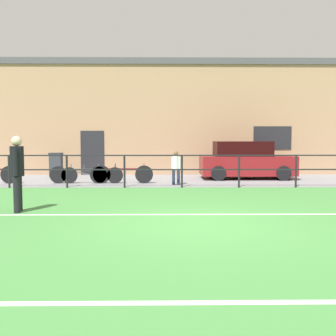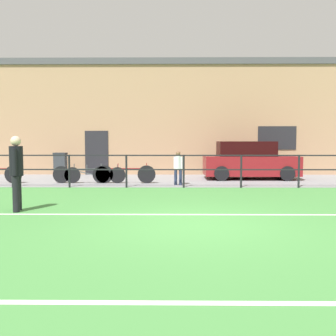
% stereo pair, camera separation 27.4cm
% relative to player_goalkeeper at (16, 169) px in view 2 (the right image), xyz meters
% --- Properties ---
extents(ground, '(60.00, 44.00, 0.04)m').
position_rel_player_goalkeeper_xyz_m(ground, '(4.01, -1.40, -1.01)').
color(ground, '#478C42').
extents(field_line_touchline, '(36.00, 0.11, 0.00)m').
position_rel_player_goalkeeper_xyz_m(field_line_touchline, '(4.01, -0.38, -0.99)').
color(field_line_touchline, white).
rests_on(field_line_touchline, ground).
extents(field_line_hash, '(36.00, 0.11, 0.00)m').
position_rel_player_goalkeeper_xyz_m(field_line_hash, '(4.01, -5.13, -0.99)').
color(field_line_hash, white).
rests_on(field_line_hash, ground).
extents(pavement_strip, '(48.00, 5.00, 0.02)m').
position_rel_player_goalkeeper_xyz_m(pavement_strip, '(4.01, 7.10, -0.98)').
color(pavement_strip, gray).
rests_on(pavement_strip, ground).
extents(perimeter_fence, '(36.07, 0.07, 1.15)m').
position_rel_player_goalkeeper_xyz_m(perimeter_fence, '(4.01, 4.60, -0.25)').
color(perimeter_fence, black).
rests_on(perimeter_fence, ground).
extents(clubhouse_facade, '(28.00, 2.56, 5.50)m').
position_rel_player_goalkeeper_xyz_m(clubhouse_facade, '(4.01, 10.80, 1.77)').
color(clubhouse_facade, tan).
rests_on(clubhouse_facade, ground).
extents(player_goalkeeper, '(0.31, 0.47, 1.75)m').
position_rel_player_goalkeeper_xyz_m(player_goalkeeper, '(0.00, 0.00, 0.00)').
color(player_goalkeeper, black).
rests_on(player_goalkeeper, ground).
extents(spectator_child, '(0.33, 0.22, 1.24)m').
position_rel_player_goalkeeper_xyz_m(spectator_child, '(3.82, 5.24, -0.27)').
color(spectator_child, '#232D4C').
rests_on(spectator_child, pavement_strip).
extents(parked_car_red, '(3.88, 1.92, 1.59)m').
position_rel_player_goalkeeper_xyz_m(parked_car_red, '(6.86, 7.60, -0.22)').
color(parked_car_red, maroon).
rests_on(parked_car_red, pavement_strip).
extents(bicycle_parked_0, '(2.18, 0.04, 0.75)m').
position_rel_player_goalkeeper_xyz_m(bicycle_parked_0, '(0.14, 5.80, -0.63)').
color(bicycle_parked_0, black).
rests_on(bicycle_parked_0, pavement_strip).
extents(bicycle_parked_2, '(2.28, 0.04, 0.77)m').
position_rel_player_goalkeeper_xyz_m(bicycle_parked_2, '(1.82, 5.80, -0.62)').
color(bicycle_parked_2, black).
rests_on(bicycle_parked_2, pavement_strip).
extents(bicycle_parked_3, '(2.34, 0.04, 0.72)m').
position_rel_player_goalkeeper_xyz_m(bicycle_parked_3, '(0.66, 5.80, -0.65)').
color(bicycle_parked_3, black).
rests_on(bicycle_parked_3, pavement_strip).
extents(trash_bin_0, '(0.55, 0.46, 1.08)m').
position_rel_player_goalkeeper_xyz_m(trash_bin_0, '(-1.43, 8.53, -0.43)').
color(trash_bin_0, '#33383D').
rests_on(trash_bin_0, pavement_strip).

